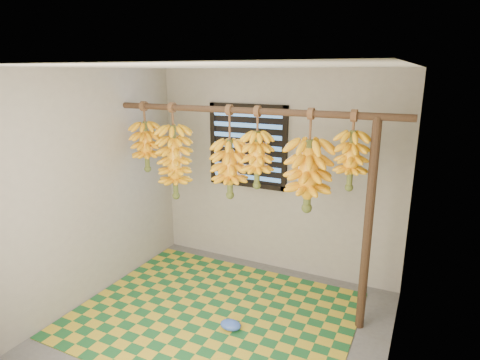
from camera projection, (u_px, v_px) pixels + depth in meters
The scene contains 16 objects.
floor at pixel (214, 334), 3.74m from camera, with size 3.00×3.00×0.01m, color #535353.
ceiling at pixel (209, 66), 3.11m from camera, with size 3.00×3.00×0.01m, color silver.
wall_back at pixel (275, 173), 4.74m from camera, with size 3.00×0.01×2.40m, color gray.
wall_left at pixel (83, 190), 4.06m from camera, with size 0.01×3.00×2.40m, color gray.
wall_right at pixel (400, 244), 2.80m from camera, with size 0.01×3.00×2.40m, color gray.
window at pixel (247, 146), 4.78m from camera, with size 1.00×0.04×1.00m.
hanging_pole at pixel (247, 111), 3.83m from camera, with size 0.06×0.06×3.00m, color #482D1E.
support_post at pixel (368, 229), 3.58m from camera, with size 0.08×0.08×2.00m, color #482D1E.
woven_mat at pixel (214, 314), 4.03m from camera, with size 2.66×2.13×0.01m, color #195828.
plastic_bag at pixel (231, 325), 3.78m from camera, with size 0.21×0.15×0.08m, color blue.
banana_bunch_a at pixel (146, 146), 4.46m from camera, with size 0.32×0.32×0.77m.
banana_bunch_b at pixel (175, 162), 4.34m from camera, with size 0.37×0.37×1.04m.
banana_bunch_c at pixel (230, 169), 4.06m from camera, with size 0.36×0.36×0.94m.
banana_bunch_d at pixel (257, 160), 3.90m from camera, with size 0.30×0.30×0.80m.
banana_bunch_e at pixel (308, 176), 3.71m from camera, with size 0.41×0.41×0.96m.
banana_bunch_f at pixel (351, 160), 3.51m from camera, with size 0.28×0.28×0.71m.
Camera 1 is at (1.63, -2.81, 2.36)m, focal length 30.00 mm.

